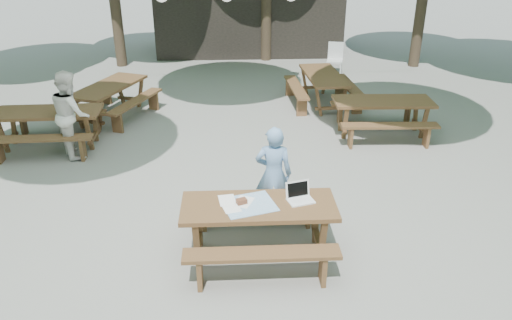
{
  "coord_description": "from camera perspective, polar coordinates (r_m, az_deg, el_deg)",
  "views": [
    {
      "loc": [
        -0.13,
        -6.89,
        4.04
      ],
      "look_at": [
        0.19,
        -0.67,
        1.05
      ],
      "focal_mm": 35.0,
      "sensor_mm": 36.0,
      "label": 1
    }
  ],
  "objects": [
    {
      "name": "tabletop_clutter",
      "position": [
        6.43,
        -1.14,
        -5.02
      ],
      "size": [
        0.79,
        0.71,
        0.08
      ],
      "color": "#3988C2",
      "rests_on": "main_picnic_table"
    },
    {
      "name": "picnic_table_nw",
      "position": [
        10.54,
        -22.47,
        3.37
      ],
      "size": [
        2.02,
        1.63,
        0.75
      ],
      "rotation": [
        0.0,
        0.0,
        0.03
      ],
      "color": "#4F361B",
      "rests_on": "ground"
    },
    {
      "name": "plastic_chair",
      "position": [
        14.89,
        8.95,
        10.62
      ],
      "size": [
        0.54,
        0.54,
        0.9
      ],
      "rotation": [
        0.0,
        0.0,
        -0.25
      ],
      "color": "silver",
      "rests_on": "ground"
    },
    {
      "name": "woman",
      "position": [
        7.23,
        2.02,
        -1.6
      ],
      "size": [
        0.57,
        0.42,
        1.46
      ],
      "primitive_type": "imported",
      "rotation": [
        0.0,
        0.0,
        3.01
      ],
      "color": "#6B93C3",
      "rests_on": "ground"
    },
    {
      "name": "pavilion",
      "position": [
        17.6,
        -0.87,
        17.02
      ],
      "size": [
        6.0,
        3.0,
        2.8
      ],
      "primitive_type": "cube",
      "color": "black",
      "rests_on": "ground"
    },
    {
      "name": "ground",
      "position": [
        7.98,
        -1.58,
        -4.76
      ],
      "size": [
        80.0,
        80.0,
        0.0
      ],
      "primitive_type": "plane",
      "color": "slate",
      "rests_on": "ground"
    },
    {
      "name": "main_picnic_table",
      "position": [
        6.62,
        0.31,
        -7.8
      ],
      "size": [
        2.0,
        1.58,
        0.75
      ],
      "color": "#4F361B",
      "rests_on": "ground"
    },
    {
      "name": "laptop",
      "position": [
        6.53,
        4.97,
        -4.07
      ],
      "size": [
        0.39,
        0.34,
        0.24
      ],
      "rotation": [
        0.0,
        0.0,
        0.28
      ],
      "color": "white",
      "rests_on": "main_picnic_table"
    },
    {
      "name": "picnic_table_far_e",
      "position": [
        12.24,
        7.62,
        8.07
      ],
      "size": [
        1.69,
        2.04,
        0.75
      ],
      "rotation": [
        0.0,
        0.0,
        1.63
      ],
      "color": "#4F361B",
      "rests_on": "ground"
    },
    {
      "name": "picnic_table_far_w",
      "position": [
        11.76,
        -16.29,
        6.52
      ],
      "size": [
        2.18,
        2.36,
        0.75
      ],
      "rotation": [
        0.0,
        0.0,
        1.18
      ],
      "color": "#4F361B",
      "rests_on": "ground"
    },
    {
      "name": "picnic_table_ne",
      "position": [
        10.66,
        14.15,
        4.81
      ],
      "size": [
        2.03,
        1.65,
        0.75
      ],
      "rotation": [
        0.0,
        0.0,
        -0.03
      ],
      "color": "#4F361B",
      "rests_on": "ground"
    },
    {
      "name": "second_person",
      "position": [
        9.88,
        -20.41,
        4.96
      ],
      "size": [
        0.92,
        0.99,
        1.63
      ],
      "primitive_type": "imported",
      "rotation": [
        0.0,
        0.0,
        2.06
      ],
      "color": "white",
      "rests_on": "ground"
    }
  ]
}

